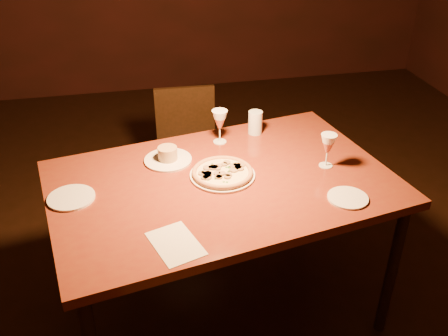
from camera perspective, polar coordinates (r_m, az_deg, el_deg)
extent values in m
cube|color=maroon|center=(2.33, -0.21, -1.85)|extent=(1.72, 1.27, 0.04)
cylinder|color=black|center=(2.81, -17.46, -7.48)|extent=(0.06, 0.06, 0.80)
cylinder|color=black|center=(2.62, 18.62, -11.09)|extent=(0.06, 0.06, 0.80)
cylinder|color=black|center=(3.17, 8.90, -1.56)|extent=(0.06, 0.06, 0.80)
cube|color=black|center=(3.36, -4.00, 1.60)|extent=(0.42, 0.42, 0.04)
cube|color=black|center=(3.43, -4.47, 6.21)|extent=(0.41, 0.05, 0.39)
cylinder|color=black|center=(3.34, -6.37, -3.40)|extent=(0.03, 0.03, 0.41)
cylinder|color=black|center=(3.61, -6.74, -0.49)|extent=(0.03, 0.03, 0.41)
cylinder|color=black|center=(3.36, -0.78, -2.89)|extent=(0.03, 0.03, 0.41)
cylinder|color=black|center=(3.63, -1.58, -0.04)|extent=(0.03, 0.03, 0.41)
cylinder|color=white|center=(2.35, -0.18, -0.81)|extent=(0.31, 0.31, 0.01)
cylinder|color=beige|center=(2.34, -0.18, -0.57)|extent=(0.28, 0.28, 0.01)
torus|color=tan|center=(2.34, -0.18, -0.46)|extent=(0.29, 0.29, 0.02)
cylinder|color=white|center=(2.49, -6.42, 0.93)|extent=(0.24, 0.24, 0.01)
cylinder|color=tan|center=(2.47, -6.47, 1.68)|extent=(0.10, 0.10, 0.06)
cylinder|color=silver|center=(2.72, 3.59, 5.21)|extent=(0.08, 0.08, 0.13)
cylinder|color=white|center=(2.29, -17.06, -3.26)|extent=(0.21, 0.21, 0.01)
cylinder|color=white|center=(2.26, 13.96, -3.33)|extent=(0.18, 0.18, 0.01)
cube|color=beige|center=(1.96, -5.56, -8.60)|extent=(0.23, 0.28, 0.00)
sphere|color=#F89645|center=(2.03, -0.25, 16.20)|extent=(0.12, 0.12, 0.12)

